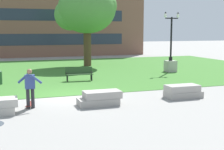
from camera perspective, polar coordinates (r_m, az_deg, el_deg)
ground_plane at (r=16.04m, az=-8.31°, el=-3.89°), size 140.00×140.00×0.00m
grass_lawn at (r=25.81m, az=-12.38°, el=0.60°), size 40.00×20.00×0.02m
concrete_block_left at (r=14.02m, az=-2.22°, el=-4.29°), size 1.92×0.90×0.64m
concrete_block_right at (r=15.94m, az=12.82°, el=-2.97°), size 1.80×0.90×0.64m
person_skateboarder at (r=13.76m, az=-14.77°, el=-1.97°), size 1.01×0.52×1.71m
skateboard at (r=14.29m, az=-14.85°, el=-5.23°), size 0.43×1.04×0.14m
park_bench_near_left at (r=20.70m, az=-6.03°, el=0.38°), size 1.83×0.66×0.90m
lamp_post_right at (r=25.44m, az=10.67°, el=2.76°), size 1.32×0.80×4.75m
tree_near_right at (r=29.28m, az=-4.74°, el=11.83°), size 5.58×5.31×7.53m
building_facade_distant at (r=40.31m, az=-11.51°, el=10.17°), size 25.53×1.03×9.71m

